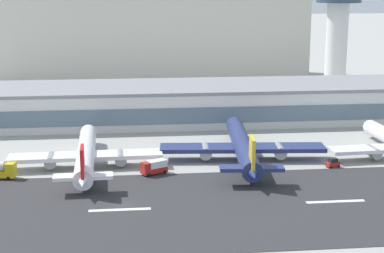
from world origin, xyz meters
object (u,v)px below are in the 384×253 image
object	(u,v)px
distant_hotel_block	(142,28)
airliner_red_tail_gate_1	(86,156)
service_box_truck_1	(154,167)
airliner_gold_tail_gate_2	(243,148)
terminal_building	(163,103)
control_tower	(337,24)
service_baggage_tug_0	(333,163)

from	to	relation	value
distant_hotel_block	airliner_red_tail_gate_1	size ratio (longest dim) A/B	3.05
service_box_truck_1	airliner_gold_tail_gate_2	bearing A→B (deg)	173.31
airliner_red_tail_gate_1	service_box_truck_1	distance (m)	16.94
distant_hotel_block	airliner_gold_tail_gate_2	world-z (taller)	distant_hotel_block
terminal_building	distant_hotel_block	distance (m)	91.86
airliner_red_tail_gate_1	airliner_gold_tail_gate_2	xyz separation A→B (m)	(37.92, 2.39, 0.22)
distant_hotel_block	service_box_truck_1	size ratio (longest dim) A/B	22.91
terminal_building	control_tower	bearing A→B (deg)	27.10
control_tower	airliner_gold_tail_gate_2	xyz separation A→B (m)	(-50.38, -80.86, -24.20)
terminal_building	service_box_truck_1	bearing A→B (deg)	-95.83
distant_hotel_block	service_baggage_tug_0	distance (m)	151.45
airliner_red_tail_gate_1	airliner_gold_tail_gate_2	bearing A→B (deg)	-88.01
airliner_red_tail_gate_1	service_baggage_tug_0	distance (m)	58.56
service_box_truck_1	service_baggage_tug_0	bearing A→B (deg)	153.82
distant_hotel_block	service_box_truck_1	xyz separation A→B (m)	(-1.74, -145.33, -20.67)
control_tower	service_box_truck_1	bearing A→B (deg)	-129.08
terminal_building	control_tower	world-z (taller)	control_tower
service_baggage_tug_0	terminal_building	bearing A→B (deg)	106.53
control_tower	airliner_red_tail_gate_1	bearing A→B (deg)	-136.68
terminal_building	control_tower	xyz separation A→B (m)	(66.94, 34.26, 21.90)
distant_hotel_block	service_baggage_tug_0	xyz separation A→B (m)	(40.83, -144.27, -21.41)
airliner_red_tail_gate_1	distant_hotel_block	bearing A→B (deg)	-8.77
control_tower	service_baggage_tug_0	bearing A→B (deg)	-108.76
airliner_red_tail_gate_1	airliner_gold_tail_gate_2	size ratio (longest dim) A/B	0.94
service_box_truck_1	control_tower	bearing A→B (deg)	-156.70
distant_hotel_block	control_tower	bearing A→B (deg)	-38.33
terminal_building	airliner_gold_tail_gate_2	size ratio (longest dim) A/B	3.90
airliner_gold_tail_gate_2	service_baggage_tug_0	xyz separation A→B (m)	(20.39, -7.42, -2.39)
service_baggage_tug_0	service_box_truck_1	xyz separation A→B (m)	(-42.57, -1.07, 0.74)
control_tower	service_box_truck_1	world-z (taller)	control_tower
service_box_truck_1	airliner_red_tail_gate_1	bearing A→B (deg)	-48.79
service_baggage_tug_0	service_box_truck_1	world-z (taller)	service_box_truck_1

